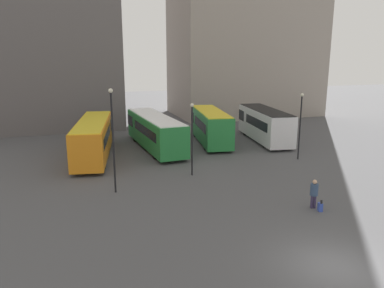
% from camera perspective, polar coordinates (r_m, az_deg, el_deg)
% --- Properties ---
extents(ground_plane, '(160.00, 160.00, 0.00)m').
position_cam_1_polar(ground_plane, '(17.59, 21.16, -17.16)').
color(ground_plane, '#4C4C4F').
extents(building_block_left, '(18.96, 16.09, 29.26)m').
position_cam_1_polar(building_block_left, '(52.13, -22.94, 18.96)').
color(building_block_left, '#5B5656').
rests_on(building_block_left, ground_plane).
extents(bus_0, '(4.26, 11.54, 3.24)m').
position_cam_1_polar(bus_0, '(33.35, -14.77, 0.99)').
color(bus_0, orange).
rests_on(bus_0, ground_plane).
extents(bus_1, '(3.44, 11.82, 3.12)m').
position_cam_1_polar(bus_1, '(35.63, -5.70, 2.04)').
color(bus_1, '#237A38').
rests_on(bus_1, ground_plane).
extents(bus_2, '(3.88, 9.63, 3.27)m').
position_cam_1_polar(bus_2, '(37.75, 2.84, 2.84)').
color(bus_2, '#237A38').
rests_on(bus_2, ground_plane).
extents(bus_3, '(3.82, 10.00, 3.29)m').
position_cam_1_polar(bus_3, '(39.28, 10.99, 3.04)').
color(bus_3, silver).
rests_on(bus_3, ground_plane).
extents(traveler, '(0.55, 0.55, 1.73)m').
position_cam_1_polar(traveler, '(22.83, 18.11, -6.88)').
color(traveler, '#382D4C').
rests_on(traveler, ground_plane).
extents(suitcase, '(0.29, 0.36, 0.71)m').
position_cam_1_polar(suitcase, '(22.80, 18.95, -9.06)').
color(suitcase, '#334CB2').
rests_on(suitcase, ground_plane).
extents(lamp_post_0, '(0.28, 0.28, 5.63)m').
position_cam_1_polar(lamp_post_0, '(32.55, 16.18, 3.39)').
color(lamp_post_0, black).
rests_on(lamp_post_0, ground_plane).
extents(lamp_post_1, '(0.28, 0.28, 6.71)m').
position_cam_1_polar(lamp_post_1, '(23.90, -11.98, 1.51)').
color(lamp_post_1, black).
rests_on(lamp_post_1, ground_plane).
extents(lamp_post_2, '(0.28, 0.28, 5.35)m').
position_cam_1_polar(lamp_post_2, '(27.02, 0.01, 1.64)').
color(lamp_post_2, black).
rests_on(lamp_post_2, ground_plane).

